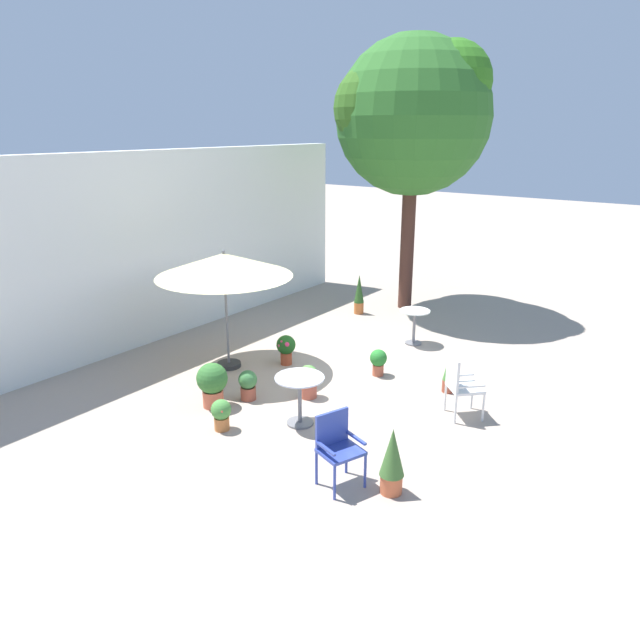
{
  "coord_description": "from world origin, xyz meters",
  "views": [
    {
      "loc": [
        -8.03,
        -5.6,
        4.26
      ],
      "look_at": [
        0.0,
        0.28,
        1.0
      ],
      "focal_mm": 33.3,
      "sensor_mm": 36.0,
      "label": 1
    }
  ],
  "objects_px": {
    "potted_plant_8": "(378,361)",
    "patio_umbrella_0": "(224,265)",
    "patio_chair_1": "(460,383)",
    "potted_plant_7": "(449,373)",
    "potted_plant_0": "(308,380)",
    "potted_plant_1": "(286,347)",
    "potted_plant_5": "(359,294)",
    "patio_chair_0": "(337,443)",
    "potted_plant_2": "(221,413)",
    "potted_plant_3": "(392,460)",
    "potted_plant_4": "(212,382)",
    "cafe_table_0": "(300,391)",
    "potted_plant_6": "(248,384)",
    "shade_tree": "(413,116)",
    "cafe_table_1": "(414,321)"
  },
  "relations": [
    {
      "from": "potted_plant_8",
      "to": "patio_umbrella_0",
      "type": "bearing_deg",
      "value": 117.87
    },
    {
      "from": "patio_umbrella_0",
      "to": "patio_chair_1",
      "type": "height_order",
      "value": "patio_umbrella_0"
    },
    {
      "from": "potted_plant_7",
      "to": "potted_plant_0",
      "type": "bearing_deg",
      "value": 131.13
    },
    {
      "from": "potted_plant_1",
      "to": "potted_plant_5",
      "type": "distance_m",
      "value": 3.55
    },
    {
      "from": "patio_chair_0",
      "to": "potted_plant_5",
      "type": "xyz_separation_m",
      "value": [
        6.14,
        3.6,
        -0.08
      ]
    },
    {
      "from": "patio_chair_1",
      "to": "potted_plant_2",
      "type": "bearing_deg",
      "value": 132.95
    },
    {
      "from": "patio_chair_1",
      "to": "potted_plant_3",
      "type": "relative_size",
      "value": 1.14
    },
    {
      "from": "potted_plant_7",
      "to": "potted_plant_8",
      "type": "bearing_deg",
      "value": 94.11
    },
    {
      "from": "potted_plant_4",
      "to": "potted_plant_8",
      "type": "relative_size",
      "value": 1.5
    },
    {
      "from": "potted_plant_0",
      "to": "potted_plant_1",
      "type": "height_order",
      "value": "potted_plant_1"
    },
    {
      "from": "patio_chair_1",
      "to": "patio_chair_0",
      "type": "bearing_deg",
      "value": 169.36
    },
    {
      "from": "potted_plant_2",
      "to": "potted_plant_7",
      "type": "bearing_deg",
      "value": -33.81
    },
    {
      "from": "potted_plant_0",
      "to": "potted_plant_4",
      "type": "xyz_separation_m",
      "value": [
        -1.17,
        1.02,
        0.12
      ]
    },
    {
      "from": "potted_plant_4",
      "to": "potted_plant_7",
      "type": "distance_m",
      "value": 3.9
    },
    {
      "from": "cafe_table_0",
      "to": "potted_plant_6",
      "type": "height_order",
      "value": "cafe_table_0"
    },
    {
      "from": "patio_chair_1",
      "to": "potted_plant_6",
      "type": "height_order",
      "value": "patio_chair_1"
    },
    {
      "from": "shade_tree",
      "to": "cafe_table_0",
      "type": "distance_m",
      "value": 7.68
    },
    {
      "from": "patio_chair_0",
      "to": "potted_plant_6",
      "type": "distance_m",
      "value": 2.78
    },
    {
      "from": "potted_plant_5",
      "to": "potted_plant_7",
      "type": "bearing_deg",
      "value": -128.21
    },
    {
      "from": "patio_chair_1",
      "to": "potted_plant_2",
      "type": "distance_m",
      "value": 3.61
    },
    {
      "from": "shade_tree",
      "to": "potted_plant_1",
      "type": "bearing_deg",
      "value": -179.58
    },
    {
      "from": "cafe_table_1",
      "to": "potted_plant_1",
      "type": "xyz_separation_m",
      "value": [
        -2.4,
        1.41,
        -0.15
      ]
    },
    {
      "from": "potted_plant_2",
      "to": "potted_plant_8",
      "type": "relative_size",
      "value": 0.98
    },
    {
      "from": "cafe_table_1",
      "to": "potted_plant_6",
      "type": "height_order",
      "value": "cafe_table_1"
    },
    {
      "from": "potted_plant_4",
      "to": "potted_plant_5",
      "type": "height_order",
      "value": "potted_plant_5"
    },
    {
      "from": "patio_chair_1",
      "to": "potted_plant_6",
      "type": "relative_size",
      "value": 1.96
    },
    {
      "from": "potted_plant_7",
      "to": "patio_chair_0",
      "type": "bearing_deg",
      "value": -179.75
    },
    {
      "from": "patio_umbrella_0",
      "to": "potted_plant_0",
      "type": "distance_m",
      "value": 2.57
    },
    {
      "from": "potted_plant_0",
      "to": "potted_plant_3",
      "type": "height_order",
      "value": "potted_plant_3"
    },
    {
      "from": "patio_umbrella_0",
      "to": "shade_tree",
      "type": "bearing_deg",
      "value": -7.92
    },
    {
      "from": "patio_umbrella_0",
      "to": "potted_plant_3",
      "type": "distance_m",
      "value": 4.96
    },
    {
      "from": "potted_plant_3",
      "to": "potted_plant_5",
      "type": "height_order",
      "value": "potted_plant_5"
    },
    {
      "from": "patio_umbrella_0",
      "to": "cafe_table_0",
      "type": "relative_size",
      "value": 3.2
    },
    {
      "from": "patio_chair_0",
      "to": "potted_plant_7",
      "type": "relative_size",
      "value": 1.36
    },
    {
      "from": "shade_tree",
      "to": "cafe_table_0",
      "type": "bearing_deg",
      "value": -165.15
    },
    {
      "from": "potted_plant_4",
      "to": "cafe_table_1",
      "type": "bearing_deg",
      "value": -15.49
    },
    {
      "from": "cafe_table_0",
      "to": "potted_plant_1",
      "type": "relative_size",
      "value": 1.34
    },
    {
      "from": "potted_plant_1",
      "to": "potted_plant_8",
      "type": "distance_m",
      "value": 1.76
    },
    {
      "from": "patio_umbrella_0",
      "to": "patio_chair_0",
      "type": "xyz_separation_m",
      "value": [
        -1.93,
        -3.77,
        -1.37
      ]
    },
    {
      "from": "patio_umbrella_0",
      "to": "potted_plant_8",
      "type": "relative_size",
      "value": 5.0
    },
    {
      "from": "potted_plant_3",
      "to": "potted_plant_4",
      "type": "bearing_deg",
      "value": 83.81
    },
    {
      "from": "cafe_table_0",
      "to": "potted_plant_1",
      "type": "height_order",
      "value": "cafe_table_0"
    },
    {
      "from": "cafe_table_1",
      "to": "patio_chair_0",
      "type": "xyz_separation_m",
      "value": [
        -5.05,
        -1.57,
        0.06
      ]
    },
    {
      "from": "patio_umbrella_0",
      "to": "patio_chair_0",
      "type": "relative_size",
      "value": 2.59
    },
    {
      "from": "potted_plant_0",
      "to": "potted_plant_8",
      "type": "bearing_deg",
      "value": -17.7
    },
    {
      "from": "patio_chair_0",
      "to": "potted_plant_8",
      "type": "height_order",
      "value": "patio_chair_0"
    },
    {
      "from": "patio_umbrella_0",
      "to": "potted_plant_2",
      "type": "relative_size",
      "value": 5.12
    },
    {
      "from": "potted_plant_7",
      "to": "potted_plant_8",
      "type": "distance_m",
      "value": 1.31
    },
    {
      "from": "potted_plant_3",
      "to": "potted_plant_7",
      "type": "height_order",
      "value": "potted_plant_3"
    },
    {
      "from": "cafe_table_0",
      "to": "potted_plant_7",
      "type": "distance_m",
      "value": 2.71
    }
  ]
}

